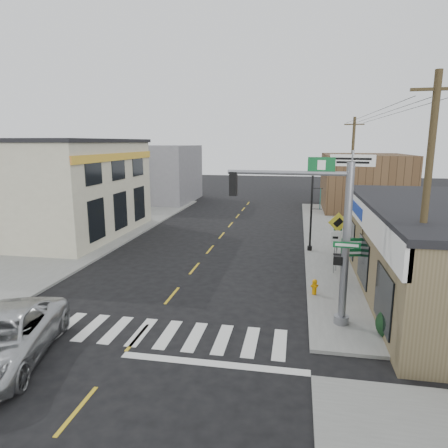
% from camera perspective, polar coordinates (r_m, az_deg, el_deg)
% --- Properties ---
extents(ground, '(140.00, 140.00, 0.00)m').
position_cam_1_polar(ground, '(15.06, -12.25, -15.53)').
color(ground, black).
rests_on(ground, ground).
extents(sidewalk_right, '(6.00, 38.00, 0.13)m').
position_cam_1_polar(sidewalk_right, '(26.43, 17.96, -3.72)').
color(sidewalk_right, slate).
rests_on(sidewalk_right, ground).
extents(sidewalk_left, '(6.00, 38.00, 0.13)m').
position_cam_1_polar(sidewalk_left, '(29.88, -18.70, -2.02)').
color(sidewalk_left, slate).
rests_on(sidewalk_left, ground).
extents(center_line, '(0.12, 56.00, 0.01)m').
position_cam_1_polar(center_line, '(22.08, -4.25, -6.34)').
color(center_line, gold).
rests_on(center_line, ground).
extents(crosswalk, '(11.00, 2.20, 0.01)m').
position_cam_1_polar(crosswalk, '(15.38, -11.66, -14.87)').
color(crosswalk, silver).
rests_on(crosswalk, ground).
extents(left_building, '(12.00, 12.00, 6.80)m').
position_cam_1_polar(left_building, '(32.27, -24.47, 4.54)').
color(left_building, '#B7B399').
rests_on(left_building, ground).
extents(bldg_distant_right, '(8.00, 10.00, 5.60)m').
position_cam_1_polar(bldg_distant_right, '(42.99, 19.33, 5.65)').
color(bldg_distant_right, brown).
rests_on(bldg_distant_right, ground).
extents(bldg_distant_left, '(9.00, 10.00, 6.40)m').
position_cam_1_polar(bldg_distant_left, '(47.37, -9.91, 7.11)').
color(bldg_distant_left, slate).
rests_on(bldg_distant_left, ground).
extents(suv, '(3.91, 6.14, 1.58)m').
position_cam_1_polar(suv, '(14.68, -29.08, -14.13)').
color(suv, '#B1B3B6').
rests_on(suv, ground).
extents(traffic_signal_pole, '(4.86, 0.38, 6.16)m').
position_cam_1_polar(traffic_signal_pole, '(14.84, 14.37, -0.43)').
color(traffic_signal_pole, gray).
rests_on(traffic_signal_pole, sidewalk_right).
extents(guide_sign, '(1.41, 0.13, 2.46)m').
position_cam_1_polar(guide_sign, '(19.75, 18.28, -3.82)').
color(guide_sign, '#41351E').
rests_on(guide_sign, sidewalk_right).
extents(fire_hydrant, '(0.22, 0.22, 0.70)m').
position_cam_1_polar(fire_hydrant, '(18.42, 12.80, -8.65)').
color(fire_hydrant, '#CE8303').
rests_on(fire_hydrant, sidewalk_right).
extents(ped_crossing_sign, '(1.12, 0.08, 2.89)m').
position_cam_1_polar(ped_crossing_sign, '(22.93, 15.96, -0.67)').
color(ped_crossing_sign, gray).
rests_on(ped_crossing_sign, sidewalk_right).
extents(lamp_post, '(0.64, 0.50, 4.90)m').
position_cam_1_polar(lamp_post, '(25.11, 12.54, 2.60)').
color(lamp_post, black).
rests_on(lamp_post, sidewalk_right).
extents(dance_center_sign, '(2.89, 0.18, 6.14)m').
position_cam_1_polar(dance_center_sign, '(27.85, 17.78, 6.99)').
color(dance_center_sign, gray).
rests_on(dance_center_sign, sidewalk_right).
extents(bare_tree, '(2.29, 2.29, 4.58)m').
position_cam_1_polar(bare_tree, '(19.59, 21.12, 1.83)').
color(bare_tree, black).
rests_on(bare_tree, sidewalk_right).
extents(shrub_front, '(1.16, 1.16, 0.87)m').
position_cam_1_polar(shrub_front, '(15.50, 22.98, -13.09)').
color(shrub_front, '#123217').
rests_on(shrub_front, sidewalk_right).
extents(shrub_back, '(1.19, 1.19, 0.90)m').
position_cam_1_polar(shrub_back, '(22.20, 20.40, -5.41)').
color(shrub_back, black).
rests_on(shrub_back, sidewalk_right).
extents(utility_pole_near, '(1.54, 0.23, 8.84)m').
position_cam_1_polar(utility_pole_near, '(14.51, 26.76, 1.89)').
color(utility_pole_near, '#43331D').
rests_on(utility_pole_near, sidewalk_right).
extents(utility_pole_far, '(1.49, 0.22, 8.54)m').
position_cam_1_polar(utility_pole_far, '(32.76, 17.73, 7.08)').
color(utility_pole_far, '#3E281F').
rests_on(utility_pole_far, sidewalk_right).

